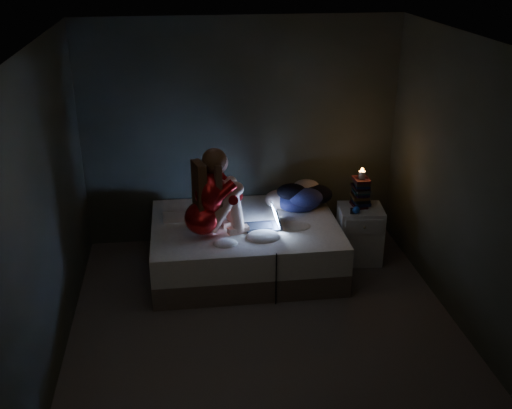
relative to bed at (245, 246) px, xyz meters
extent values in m
cube|color=#504947|center=(0.06, -1.10, -0.28)|extent=(3.60, 3.80, 0.02)
cube|color=silver|center=(0.06, -1.10, 2.34)|extent=(3.60, 3.80, 0.02)
cube|color=#2A2E22|center=(0.06, 0.81, 1.03)|extent=(3.60, 0.02, 2.60)
cube|color=#2A2E22|center=(0.06, -3.01, 1.03)|extent=(3.60, 0.02, 2.60)
cube|color=#2A2E22|center=(-1.75, -1.10, 1.03)|extent=(0.02, 3.80, 2.60)
cube|color=#2A2E22|center=(1.87, -1.10, 1.03)|extent=(0.02, 3.80, 2.60)
cube|color=white|center=(-0.63, 0.27, 0.34)|extent=(0.46, 0.33, 0.13)
cube|color=silver|center=(1.29, 0.04, 0.04)|extent=(0.52, 0.47, 0.63)
cylinder|color=beige|center=(1.29, 0.10, 0.71)|extent=(0.07, 0.07, 0.08)
cube|color=black|center=(1.19, -0.06, 0.36)|extent=(0.09, 0.15, 0.01)
sphere|color=navy|center=(1.21, -0.10, 0.40)|extent=(0.08, 0.08, 0.08)
camera|label=1|loc=(-0.64, -5.80, 3.05)|focal=42.44mm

